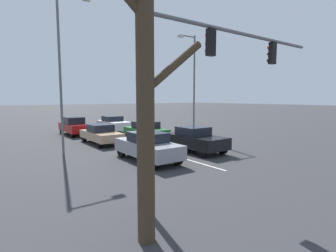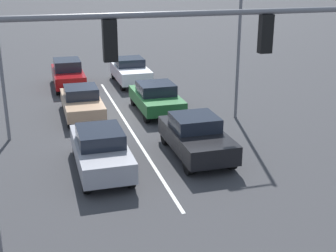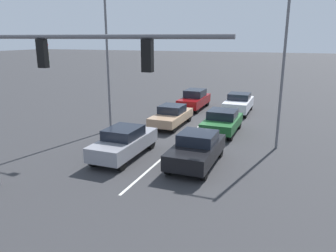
# 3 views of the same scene
# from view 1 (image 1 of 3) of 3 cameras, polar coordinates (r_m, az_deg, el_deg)

# --- Properties ---
(ground_plane) EXTENTS (240.00, 240.00, 0.00)m
(ground_plane) POSITION_cam_1_polar(r_m,az_deg,el_deg) (20.53, -9.53, -3.32)
(ground_plane) COLOR #333335
(lane_stripe_left_divider) EXTENTS (0.12, 16.23, 0.01)m
(lane_stripe_left_divider) POSITION_cam_1_polar(r_m,az_deg,el_deg) (18.69, -6.59, -4.19)
(lane_stripe_left_divider) COLOR silver
(lane_stripe_left_divider) RESTS_ON ground_plane
(car_black_leftlane_front) EXTENTS (1.88, 4.16, 1.54)m
(car_black_leftlane_front) POSITION_cam_1_polar(r_m,az_deg,el_deg) (16.42, 5.90, -2.87)
(car_black_leftlane_front) COLOR black
(car_black_leftlane_front) RESTS_ON ground_plane
(car_gray_midlane_front) EXTENTS (1.73, 4.42, 1.54)m
(car_gray_midlane_front) POSITION_cam_1_polar(r_m,az_deg,el_deg) (13.96, -4.46, -4.42)
(car_gray_midlane_front) COLOR gray
(car_gray_midlane_front) RESTS_ON ground_plane
(car_tan_midlane_second) EXTENTS (1.74, 4.29, 1.42)m
(car_tan_midlane_second) POSITION_cam_1_polar(r_m,az_deg,el_deg) (19.77, -14.38, -1.68)
(car_tan_midlane_second) COLOR tan
(car_tan_midlane_second) RESTS_ON ground_plane
(car_darkgreen_leftlane_second) EXTENTS (1.92, 4.05, 1.47)m
(car_darkgreen_leftlane_second) POSITION_cam_1_polar(r_m,az_deg,el_deg) (20.98, -4.83, -0.96)
(car_darkgreen_leftlane_second) COLOR #1E5928
(car_darkgreen_leftlane_second) RESTS_ON ground_plane
(car_maroon_midlane_third) EXTENTS (1.70, 4.38, 1.62)m
(car_maroon_midlane_third) POSITION_cam_1_polar(r_m,az_deg,el_deg) (25.18, -19.73, 0.03)
(car_maroon_midlane_third) COLOR maroon
(car_maroon_midlane_third) RESTS_ON ground_plane
(car_silver_leftlane_third) EXTENTS (1.83, 4.22, 1.56)m
(car_silver_leftlane_third) POSITION_cam_1_polar(r_m,az_deg,el_deg) (26.32, -11.83, 0.45)
(car_silver_leftlane_third) COLOR silver
(car_silver_leftlane_third) RESTS_ON ground_plane
(traffic_signal_gantry) EXTENTS (9.46, 0.37, 6.40)m
(traffic_signal_gantry) POSITION_cam_1_polar(r_m,az_deg,el_deg) (9.78, 8.63, 13.52)
(traffic_signal_gantry) COLOR slate
(traffic_signal_gantry) RESTS_ON ground_plane
(street_lamp_right_shoulder) EXTENTS (1.92, 0.24, 9.32)m
(street_lamp_right_shoulder) POSITION_cam_1_polar(r_m,az_deg,el_deg) (16.39, -21.90, 12.54)
(street_lamp_right_shoulder) COLOR slate
(street_lamp_right_shoulder) RESTS_ON ground_plane
(street_lamp_left_shoulder) EXTENTS (1.72, 0.24, 8.23)m
(street_lamp_left_shoulder) POSITION_cam_1_polar(r_m,az_deg,el_deg) (21.28, 5.38, 9.77)
(street_lamp_left_shoulder) COLOR slate
(street_lamp_left_shoulder) RESTS_ON ground_plane
(bare_tree_near) EXTENTS (3.35, 1.32, 6.94)m
(bare_tree_near) POSITION_cam_1_polar(r_m,az_deg,el_deg) (5.81, -5.36, 8.68)
(bare_tree_near) COLOR #423323
(bare_tree_near) RESTS_ON ground_plane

